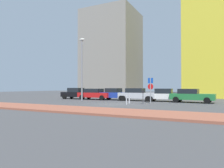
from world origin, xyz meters
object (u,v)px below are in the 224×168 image
(parked_car_silver, at_px, (137,94))
(parked_car_green, at_px, (191,96))
(street_lamp, at_px, (82,64))
(parked_car_black, at_px, (77,93))
(parking_meter, at_px, (143,95))
(parked_car_white, at_px, (164,95))
(parked_car_blue, at_px, (115,94))
(parked_car_red, at_px, (95,94))
(traffic_bollard_near, at_px, (127,100))
(parking_sign_post, at_px, (150,87))
(traffic_bollard_mid, at_px, (129,98))

(parked_car_silver, bearing_deg, parked_car_green, -1.86)
(parked_car_green, relative_size, street_lamp, 0.60)
(parked_car_black, height_order, parking_meter, parked_car_black)
(parked_car_white, bearing_deg, parked_car_blue, -179.33)
(parked_car_black, xyz_separation_m, parked_car_red, (3.04, -0.10, -0.02))
(parked_car_black, xyz_separation_m, parking_meter, (11.15, -4.39, 0.11))
(parked_car_green, bearing_deg, parked_car_blue, 177.89)
(parking_meter, relative_size, traffic_bollard_near, 1.58)
(parked_car_white, bearing_deg, traffic_bollard_near, -111.09)
(traffic_bollard_near, bearing_deg, parked_car_white, 68.91)
(parked_car_black, relative_size, parked_car_white, 1.01)
(parked_car_white, relative_size, street_lamp, 0.56)
(parked_car_red, relative_size, traffic_bollard_near, 5.23)
(parked_car_green, bearing_deg, parked_car_silver, 178.14)
(parked_car_red, xyz_separation_m, street_lamp, (-0.13, -2.79, 3.69))
(parking_sign_post, xyz_separation_m, traffic_bollard_near, (-1.58, -2.68, -1.23))
(street_lamp, bearing_deg, parked_car_blue, 47.32)
(parked_car_red, xyz_separation_m, parked_car_white, (9.14, 0.44, -0.01))
(parked_car_silver, bearing_deg, traffic_bollard_near, -80.24)
(traffic_bollard_near, bearing_deg, parked_car_blue, 124.99)
(parking_meter, bearing_deg, parked_car_silver, 116.29)
(parked_car_black, distance_m, parking_sign_post, 11.87)
(parked_car_silver, height_order, traffic_bollard_mid, parked_car_silver)
(parked_car_white, bearing_deg, parked_car_red, -177.25)
(parked_car_green, relative_size, parking_sign_post, 1.74)
(street_lamp, distance_m, traffic_bollard_mid, 7.81)
(parked_car_red, distance_m, traffic_bollard_near, 8.78)
(parked_car_silver, distance_m, parking_sign_post, 4.05)
(parking_sign_post, distance_m, parking_meter, 1.71)
(parked_car_blue, xyz_separation_m, traffic_bollard_near, (4.09, -5.84, -0.34))
(parked_car_white, xyz_separation_m, parking_sign_post, (-0.70, -3.24, 0.90))
(street_lamp, bearing_deg, parked_car_green, 12.89)
(parked_car_green, bearing_deg, traffic_bollard_near, -133.82)
(parked_car_red, distance_m, parked_car_blue, 2.80)
(parking_meter, bearing_deg, traffic_bollard_near, -136.41)
(parked_car_green, xyz_separation_m, parking_meter, (-4.02, -4.31, 0.14))
(parking_sign_post, bearing_deg, street_lamp, 179.92)
(parked_car_red, distance_m, parked_car_silver, 5.88)
(parked_car_red, height_order, parking_meter, parked_car_red)
(street_lamp, relative_size, traffic_bollard_mid, 7.44)
(parked_car_black, relative_size, street_lamp, 0.57)
(parking_meter, height_order, street_lamp, street_lamp)
(parked_car_black, height_order, parking_sign_post, parking_sign_post)
(parked_car_silver, relative_size, parking_meter, 3.30)
(parked_car_black, height_order, parked_car_red, parked_car_black)
(parked_car_white, height_order, traffic_bollard_near, parked_car_white)
(traffic_bollard_mid, bearing_deg, parking_meter, -13.33)
(parked_car_white, distance_m, parking_sign_post, 3.43)
(parked_car_red, distance_m, parking_meter, 9.17)
(parked_car_red, xyz_separation_m, traffic_bollard_mid, (6.51, -3.91, -0.25))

